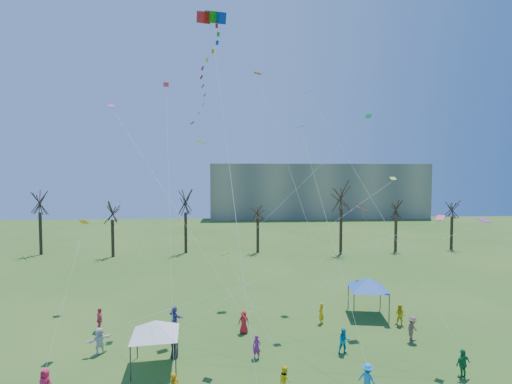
{
  "coord_description": "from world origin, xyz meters",
  "views": [
    {
      "loc": [
        -1.96,
        -18.58,
        12.17
      ],
      "look_at": [
        -0.45,
        5.0,
        11.0
      ],
      "focal_mm": 25.0,
      "sensor_mm": 36.0,
      "label": 1
    }
  ],
  "objects": [
    {
      "name": "canopy_tent_white",
      "position": [
        -6.89,
        3.7,
        2.55
      ],
      "size": [
        3.99,
        3.99,
        3.01
      ],
      "color": "#3F3F44",
      "rests_on": "ground"
    },
    {
      "name": "festival_crowd",
      "position": [
        -0.14,
        5.19,
        0.87
      ],
      "size": [
        25.06,
        10.82,
        1.85
      ],
      "color": "#E71C4A",
      "rests_on": "ground"
    },
    {
      "name": "small_kites_aloft",
      "position": [
        1.7,
        10.86,
        13.21
      ],
      "size": [
        28.59,
        17.14,
        31.72
      ],
      "color": "#FF990D",
      "rests_on": "ground"
    },
    {
      "name": "distant_building",
      "position": [
        22.0,
        82.0,
        7.5
      ],
      "size": [
        60.0,
        14.0,
        15.0
      ],
      "primitive_type": "cube",
      "color": "gray",
      "rests_on": "ground"
    },
    {
      "name": "canopy_tent_blue",
      "position": [
        9.62,
        11.02,
        2.77
      ],
      "size": [
        4.31,
        4.31,
        3.27
      ],
      "color": "#3F3F44",
      "rests_on": "ground"
    },
    {
      "name": "big_box_kite",
      "position": [
        -3.48,
        5.78,
        18.79
      ],
      "size": [
        2.41,
        6.31,
        23.26
      ],
      "color": "red",
      "rests_on": "ground"
    },
    {
      "name": "bare_tree_row",
      "position": [
        -0.18,
        35.87,
        6.78
      ],
      "size": [
        69.82,
        8.27,
        10.82
      ],
      "color": "black",
      "rests_on": "ground"
    }
  ]
}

